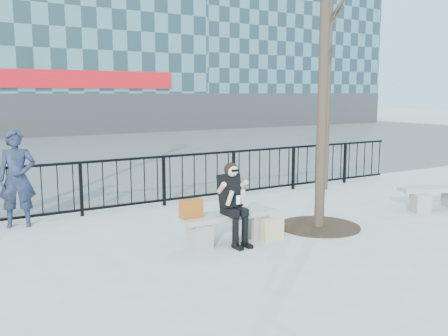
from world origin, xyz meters
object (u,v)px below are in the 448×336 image
bench_second (437,195)px  standing_man (17,178)px  bench_main (228,224)px  seated_woman (234,204)px

bench_second → standing_man: 8.43m
bench_main → bench_second: bench_main is taller
bench_main → seated_woman: seated_woman is taller
bench_second → standing_man: bearing=-177.9°
seated_woman → standing_man: bearing=133.5°
seated_woman → standing_man: 4.08m
bench_main → bench_second: bearing=-3.4°
bench_second → seated_woman: 5.03m
bench_main → standing_man: (-2.81, 2.80, 0.60)m
bench_second → seated_woman: seated_woman is taller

